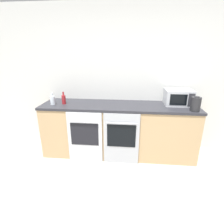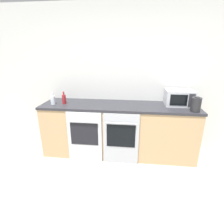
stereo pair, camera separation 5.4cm
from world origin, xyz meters
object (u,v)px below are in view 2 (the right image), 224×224
object	(u,v)px
microwave	(179,98)
bottle_clear	(53,100)
oven_right	(121,139)
kettle	(196,105)
bottle_red	(64,99)
oven_left	(85,137)

from	to	relation	value
microwave	bottle_clear	size ratio (longest dim) A/B	2.18
oven_right	kettle	world-z (taller)	kettle
bottle_clear	bottle_red	bearing A→B (deg)	18.94
bottle_clear	kettle	world-z (taller)	kettle
bottle_clear	bottle_red	size ratio (longest dim) A/B	0.96
bottle_clear	bottle_red	world-z (taller)	bottle_red
oven_left	microwave	size ratio (longest dim) A/B	1.98
oven_left	bottle_clear	xyz separation A→B (m)	(-0.60, 0.24, 0.56)
oven_right	kettle	bearing A→B (deg)	5.68
microwave	bottle_red	world-z (taller)	microwave
oven_left	bottle_red	size ratio (longest dim) A/B	4.15
oven_left	kettle	distance (m)	1.82
bottle_clear	kettle	xyz separation A→B (m)	(2.32, -0.12, 0.03)
microwave	kettle	distance (m)	0.37
oven_right	kettle	size ratio (longest dim) A/B	3.86
oven_right	bottle_red	bearing A→B (deg)	163.89
oven_left	bottle_red	distance (m)	0.76
oven_right	bottle_clear	distance (m)	1.35
bottle_clear	kettle	size ratio (longest dim) A/B	0.89
oven_right	bottle_red	world-z (taller)	bottle_red
microwave	bottle_clear	world-z (taller)	microwave
oven_left	bottle_clear	world-z (taller)	bottle_clear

